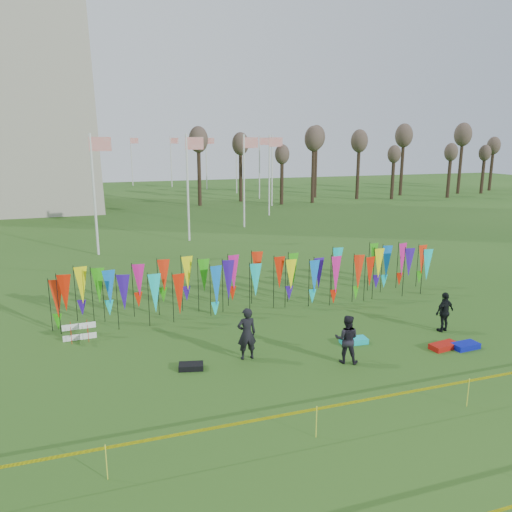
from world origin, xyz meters
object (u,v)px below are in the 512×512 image
object	(u,v)px
box_kite	(79,332)
kite_bag_turquoise	(354,341)
person_right	(445,312)
person_left	(247,334)
person_mid	(347,339)
kite_bag_blue	(465,346)
kite_bag_black	(191,366)
kite_bag_red	(444,346)

from	to	relation	value
box_kite	kite_bag_turquoise	distance (m)	10.61
person_right	kite_bag_turquoise	bearing A→B (deg)	-13.58
person_left	person_mid	bearing A→B (deg)	157.69
person_left	kite_bag_turquoise	distance (m)	4.39
box_kite	person_mid	size ratio (longest dim) A/B	0.41
kite_bag_turquoise	person_right	bearing A→B (deg)	-0.84
box_kite	kite_bag_blue	world-z (taller)	box_kite
kite_bag_black	box_kite	bearing A→B (deg)	133.19
person_right	kite_bag_black	world-z (taller)	person_right
box_kite	person_right	bearing A→B (deg)	-14.81
box_kite	person_right	distance (m)	14.52
kite_bag_red	person_right	bearing A→B (deg)	52.65
person_mid	kite_bag_red	distance (m)	4.12
person_right	person_mid	bearing A→B (deg)	1.59
kite_bag_red	kite_bag_black	distance (m)	9.40
kite_bag_red	kite_bag_black	size ratio (longest dim) A/B	1.35
box_kite	kite_bag_blue	xyz separation A→B (m)	(13.69, -5.41, -0.25)
person_left	box_kite	bearing A→B (deg)	-32.06
kite_bag_turquoise	kite_bag_black	size ratio (longest dim) A/B	1.23
box_kite	person_mid	bearing A→B (deg)	-29.54
kite_bag_blue	kite_bag_red	size ratio (longest dim) A/B	0.89
box_kite	person_left	distance (m)	6.76
box_kite	kite_bag_turquoise	world-z (taller)	box_kite
person_right	kite_bag_black	xyz separation A→B (m)	(-10.42, -0.13, -0.73)
kite_bag_turquoise	kite_bag_red	size ratio (longest dim) A/B	0.91
person_right	person_left	bearing A→B (deg)	-13.12
box_kite	kite_bag_black	world-z (taller)	box_kite
kite_bag_blue	kite_bag_black	size ratio (longest dim) A/B	1.20
kite_bag_turquoise	person_left	bearing A→B (deg)	-179.94
person_mid	kite_bag_blue	size ratio (longest dim) A/B	1.74
kite_bag_blue	person_mid	bearing A→B (deg)	175.49
box_kite	kite_bag_black	bearing A→B (deg)	-46.81
person_left	kite_bag_red	xyz separation A→B (m)	(7.26, -1.51, -0.85)
box_kite	kite_bag_blue	distance (m)	14.72
box_kite	person_left	size ratio (longest dim) A/B	0.37
person_left	person_mid	distance (m)	3.50
person_mid	kite_bag_red	size ratio (longest dim) A/B	1.55
person_left	kite_bag_black	world-z (taller)	person_left
person_mid	kite_bag_blue	bearing A→B (deg)	-154.51
box_kite	kite_bag_red	size ratio (longest dim) A/B	0.63
kite_bag_blue	kite_bag_red	distance (m)	0.80
kite_bag_turquoise	box_kite	bearing A→B (deg)	159.87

